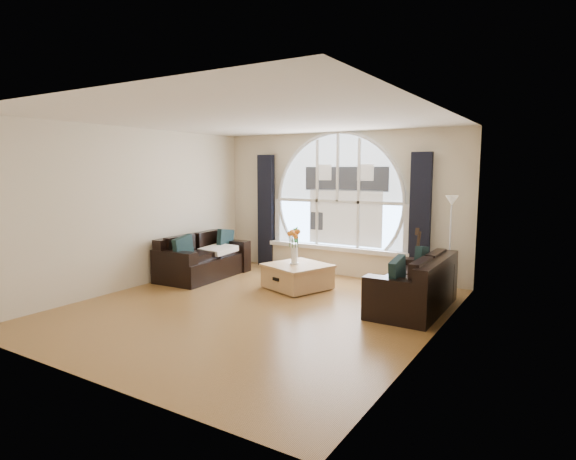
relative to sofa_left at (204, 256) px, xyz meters
The scene contains 21 objects.
ground 2.33m from the sofa_left, 29.62° to the right, with size 5.00×5.50×0.01m, color brown.
ceiling 3.25m from the sofa_left, 29.62° to the right, with size 5.00×5.50×0.01m, color silver.
wall_back 2.74m from the sofa_left, 38.95° to the left, with size 5.00×0.01×2.70m, color beige.
wall_front 4.47m from the sofa_left, 62.80° to the right, with size 5.00×0.01×2.70m, color beige.
wall_left 1.56m from the sofa_left, 113.89° to the right, with size 0.01×5.50×2.70m, color beige.
wall_right 4.73m from the sofa_left, 14.17° to the right, with size 0.01×5.50×2.70m, color beige.
attic_slope 4.77m from the sofa_left, 15.14° to the right, with size 0.92×5.50×0.72m, color silver.
arched_window 2.83m from the sofa_left, 38.43° to the left, with size 2.60×0.06×2.15m, color silver.
window_sill 2.51m from the sofa_left, 37.18° to the left, with size 2.90×0.22×0.08m, color white.
window_frame 2.81m from the sofa_left, 37.90° to the left, with size 2.76×0.08×2.15m, color white.
neighbor_house 2.88m from the sofa_left, 36.17° to the left, with size 1.70×0.02×1.50m, color silver.
curtain_left 1.72m from the sofa_left, 75.12° to the left, with size 0.35×0.12×2.30m, color black.
curtain_right 3.97m from the sofa_left, 22.56° to the left, with size 0.35×0.12×2.30m, color black.
sofa_left is the anchor object (origin of this frame).
sofa_right 3.95m from the sofa_left, ahead, with size 0.87×1.73×0.77m, color black.
coffee_chest 1.95m from the sofa_left, ahead, with size 0.93×0.93×0.46m, color tan.
throw_blanket 0.29m from the sofa_left, 54.65° to the left, with size 0.55×0.55×0.10m, color silver.
vase_flowers 1.93m from the sofa_left, ahead, with size 0.24×0.24×0.70m, color white.
floor_lamp 4.36m from the sofa_left, 13.87° to the left, with size 0.24×0.24×1.60m, color #B2B2B2.
guitar 3.86m from the sofa_left, 17.25° to the left, with size 0.36×0.24×1.06m, color brown.
potted_plant 1.90m from the sofa_left, 54.03° to the left, with size 0.16×0.11×0.31m, color #1E6023.
Camera 1 is at (3.87, -5.38, 2.00)m, focal length 29.26 mm.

